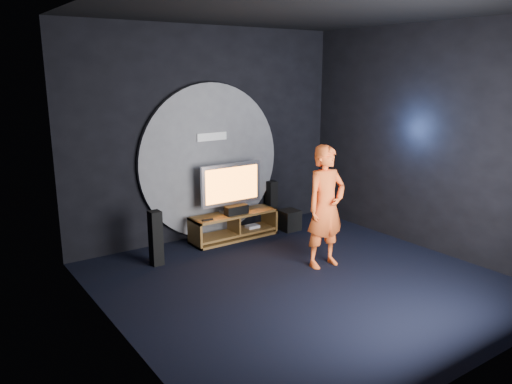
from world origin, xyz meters
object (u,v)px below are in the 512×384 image
tower_speaker_right (271,203)px  subwoofer (289,220)px  tower_speaker_left (156,238)px  tv (231,186)px  player (326,207)px  media_console (234,227)px

tower_speaker_right → subwoofer: size_ratio=2.25×
tower_speaker_left → subwoofer: bearing=3.8°
tv → tower_speaker_left: size_ratio=1.38×
tower_speaker_left → tower_speaker_right: (2.57, 0.64, 0.00)m
tv → tower_speaker_right: bearing=12.9°
tv → subwoofer: size_ratio=3.11×
subwoofer → tower_speaker_left: bearing=-176.2°
player → tv: bearing=106.1°
media_console → tower_speaker_left: size_ratio=1.87×
media_console → subwoofer: media_console is taller
tower_speaker_right → tv: bearing=-167.1°
tower_speaker_left → tower_speaker_right: bearing=13.9°
tower_speaker_right → subwoofer: tower_speaker_right is taller
media_console → tower_speaker_left: bearing=-167.8°
tv → tower_speaker_right: size_ratio=1.38×
tower_speaker_left → player: 2.51m
tower_speaker_left → tower_speaker_right: size_ratio=1.00×
tv → player: player is taller
media_console → player: 1.95m
tv → player: 1.88m
tower_speaker_left → player: size_ratio=0.46×
tower_speaker_right → tower_speaker_left: bearing=-166.1°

